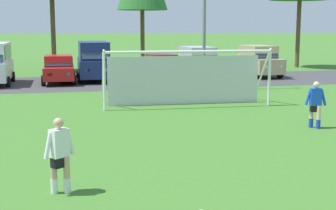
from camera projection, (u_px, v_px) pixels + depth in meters
ground_plane at (174, 116)px, 19.06m from camera, size 400.00×400.00×0.00m
parking_lot_strip at (130, 81)px, 30.85m from camera, size 52.00×8.40×0.01m
soccer_goal at (186, 76)px, 21.58m from camera, size 7.49×2.24×2.57m
player_striker_near at (60, 156)px, 10.21m from camera, size 0.68×0.45×1.64m
player_defender_far at (315, 105)px, 16.75m from camera, size 0.71×0.40×1.64m
parked_car_slot_center_left at (59, 69)px, 29.90m from camera, size 2.08×4.22×1.72m
parked_car_slot_center at (94, 60)px, 31.22m from camera, size 2.23×4.82×2.52m
parked_car_slot_center_right at (162, 67)px, 31.05m from camera, size 2.18×4.28×1.72m
parked_car_slot_right at (198, 63)px, 31.95m from camera, size 2.28×4.67×2.16m
parked_car_slot_far_right at (258, 61)px, 33.87m from camera, size 2.20×4.63×2.16m
street_lamp at (207, 21)px, 26.44m from camera, size 2.00×0.32×7.29m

